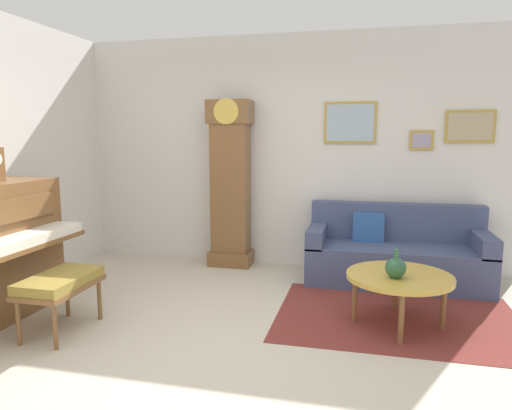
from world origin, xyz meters
The scene contains 8 objects.
ground_plane centered at (0.00, 0.00, -0.05)m, with size 6.40×6.00×0.10m, color beige.
wall_back centered at (0.02, 2.40, 1.40)m, with size 5.30×0.13×2.80m.
area_rug centered at (1.26, 0.84, 0.00)m, with size 2.10×1.50×0.01m, color maroon.
piano_bench centered at (-1.45, -0.08, 0.41)m, with size 0.42×0.70×0.48m.
grandfather_clock centered at (-0.66, 2.15, 0.96)m, with size 0.52×0.34×2.03m.
couch centered at (1.29, 1.94, 0.31)m, with size 1.90×0.80×0.84m.
coffee_table centered at (1.25, 0.69, 0.42)m, with size 0.88×0.88×0.45m.
green_jug centered at (1.21, 0.58, 0.53)m, with size 0.17×0.17×0.24m.
Camera 1 is at (0.94, -3.23, 1.60)m, focal length 32.37 mm.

